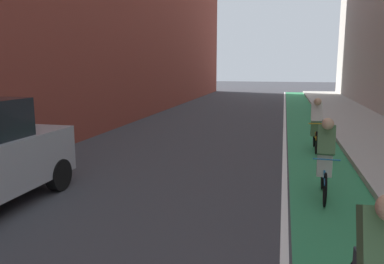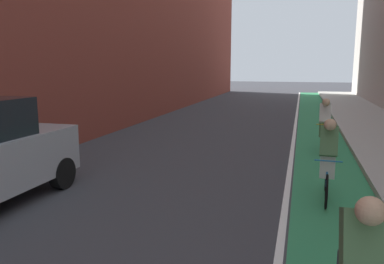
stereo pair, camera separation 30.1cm
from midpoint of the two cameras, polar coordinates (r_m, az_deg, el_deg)
ground_plane at (r=14.53m, az=6.07°, el=-0.32°), size 98.64×98.64×0.00m
bike_lane_paint at (r=16.31m, az=18.77°, el=0.33°), size 1.60×44.84×0.00m
lane_divider_stripe at (r=16.29m, az=15.61°, el=0.48°), size 0.12×44.84×0.00m
sidewalk_right at (r=16.58m, az=26.68°, el=0.19°), size 2.96×44.84×0.14m
cyclist_trailing at (r=7.81m, az=20.67°, el=-3.43°), size 0.48×1.68×1.60m
cyclist_far at (r=12.12m, az=19.82°, el=1.19°), size 0.48×1.73×1.62m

